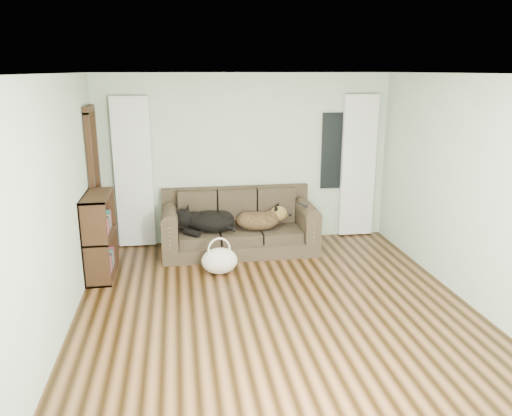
{
  "coord_description": "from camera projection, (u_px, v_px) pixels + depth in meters",
  "views": [
    {
      "loc": [
        -1.03,
        -5.06,
        2.63
      ],
      "look_at": [
        0.02,
        1.6,
        0.76
      ],
      "focal_mm": 35.0,
      "sensor_mm": 36.0,
      "label": 1
    }
  ],
  "objects": [
    {
      "name": "tote_bag",
      "position": [
        219.0,
        262.0,
        6.66
      ],
      "size": [
        0.49,
        0.38,
        0.35
      ],
      "primitive_type": "ellipsoid",
      "rotation": [
        0.0,
        0.0,
        -0.01
      ],
      "color": "beige",
      "rests_on": "floor"
    },
    {
      "name": "wall_right",
      "position": [
        471.0,
        192.0,
        5.67
      ],
      "size": [
        0.04,
        5.0,
        2.6
      ],
      "primitive_type": "cube",
      "color": "beige",
      "rests_on": "ground"
    },
    {
      "name": "wall_back",
      "position": [
        246.0,
        159.0,
        7.71
      ],
      "size": [
        4.5,
        0.04,
        2.6
      ],
      "primitive_type": "cube",
      "color": "beige",
      "rests_on": "ground"
    },
    {
      "name": "door_casing",
      "position": [
        96.0,
        187.0,
        7.02
      ],
      "size": [
        0.07,
        0.6,
        2.1
      ],
      "primitive_type": "cube",
      "color": "black",
      "rests_on": "ground"
    },
    {
      "name": "dog_black_lab",
      "position": [
        207.0,
        223.0,
        7.29
      ],
      "size": [
        0.86,
        0.72,
        0.31
      ],
      "primitive_type": "ellipsoid",
      "rotation": [
        0.0,
        0.0,
        -0.34
      ],
      "color": "black",
      "rests_on": "sofa"
    },
    {
      "name": "wall_left",
      "position": [
        57.0,
        208.0,
        4.99
      ],
      "size": [
        0.04,
        5.0,
        2.6
      ],
      "primitive_type": "cube",
      "color": "beige",
      "rests_on": "ground"
    },
    {
      "name": "dog_shepherd",
      "position": [
        260.0,
        220.0,
        7.4
      ],
      "size": [
        0.7,
        0.52,
        0.29
      ],
      "primitive_type": "ellipsoid",
      "rotation": [
        0.0,
        0.0,
        3.05
      ],
      "color": "black",
      "rests_on": "sofa"
    },
    {
      "name": "sofa",
      "position": [
        239.0,
        222.0,
        7.41
      ],
      "size": [
        2.27,
        0.98,
        0.93
      ],
      "primitive_type": "cube",
      "color": "#382D1C",
      "rests_on": "floor"
    },
    {
      "name": "floor",
      "position": [
        276.0,
        310.0,
        5.68
      ],
      "size": [
        5.0,
        5.0,
        0.0
      ],
      "primitive_type": "plane",
      "color": "black",
      "rests_on": "ground"
    },
    {
      "name": "ceiling",
      "position": [
        279.0,
        74.0,
        4.98
      ],
      "size": [
        5.0,
        5.0,
        0.0
      ],
      "primitive_type": "plane",
      "color": "white",
      "rests_on": "ground"
    },
    {
      "name": "curtain_right",
      "position": [
        358.0,
        166.0,
        7.95
      ],
      "size": [
        0.55,
        0.08,
        2.25
      ],
      "primitive_type": "cube",
      "color": "white",
      "rests_on": "ground"
    },
    {
      "name": "window_pane",
      "position": [
        337.0,
        151.0,
        7.87
      ],
      "size": [
        0.5,
        0.03,
        1.2
      ],
      "primitive_type": "cube",
      "color": "black",
      "rests_on": "wall_back"
    },
    {
      "name": "curtain_left",
      "position": [
        133.0,
        173.0,
        7.42
      ],
      "size": [
        0.55,
        0.08,
        2.25
      ],
      "primitive_type": "cube",
      "color": "white",
      "rests_on": "ground"
    },
    {
      "name": "tv_remote",
      "position": [
        303.0,
        205.0,
        7.31
      ],
      "size": [
        0.11,
        0.19,
        0.02
      ],
      "primitive_type": "cube",
      "rotation": [
        0.0,
        0.0,
        0.35
      ],
      "color": "black",
      "rests_on": "sofa"
    },
    {
      "name": "bookshelf",
      "position": [
        100.0,
        239.0,
        6.52
      ],
      "size": [
        0.44,
        0.91,
        1.1
      ],
      "primitive_type": "cube",
      "rotation": [
        0.0,
        0.0,
        -0.12
      ],
      "color": "black",
      "rests_on": "floor"
    }
  ]
}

